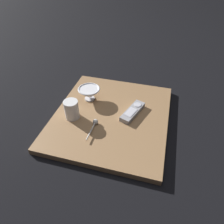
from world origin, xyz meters
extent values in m
plane|color=black|center=(0.00, 0.00, 0.00)|extent=(6.00, 6.00, 0.00)
cube|color=#936D47|center=(0.00, 0.00, 0.02)|extent=(0.58, 0.64, 0.03)
cylinder|color=silver|center=(-0.15, 0.09, 0.03)|extent=(0.06, 0.06, 0.01)
cone|color=silver|center=(-0.15, 0.09, 0.07)|extent=(0.12, 0.12, 0.06)
torus|color=silver|center=(-0.15, 0.09, 0.10)|extent=(0.12, 0.12, 0.01)
cylinder|color=white|center=(-0.18, -0.07, 0.08)|extent=(0.07, 0.07, 0.10)
cylinder|color=silver|center=(-0.06, -0.15, 0.04)|extent=(0.01, 0.11, 0.01)
sphere|color=silver|center=(-0.06, -0.09, 0.04)|extent=(0.03, 0.03, 0.03)
cube|color=#9E9EA3|center=(0.10, 0.03, 0.04)|extent=(0.11, 0.18, 0.02)
cylinder|color=silver|center=(0.12, 0.08, 0.06)|extent=(0.04, 0.04, 0.00)
cube|color=silver|center=(0.10, 0.01, 0.06)|extent=(0.06, 0.08, 0.00)
camera|label=1|loc=(0.21, -0.77, 0.74)|focal=32.96mm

